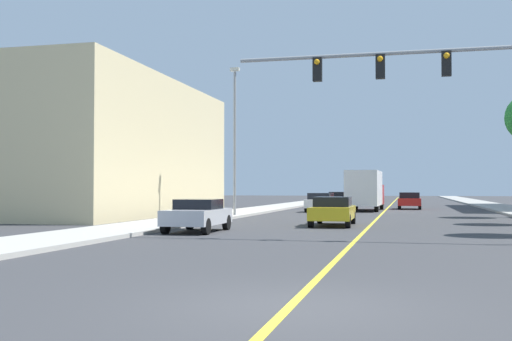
% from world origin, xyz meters
% --- Properties ---
extents(ground, '(192.00, 192.00, 0.00)m').
position_xyz_m(ground, '(0.00, 42.00, 0.00)').
color(ground, '#38383A').
extents(sidewalk_left, '(3.47, 168.00, 0.15)m').
position_xyz_m(sidewalk_left, '(-9.70, 42.00, 0.07)').
color(sidewalk_left, '#B2ADA3').
rests_on(sidewalk_left, ground).
extents(lane_marking_center, '(0.16, 144.00, 0.01)m').
position_xyz_m(lane_marking_center, '(0.00, 42.00, 0.00)').
color(lane_marking_center, yellow).
rests_on(lane_marking_center, ground).
extents(building_left_near, '(13.60, 21.58, 8.79)m').
position_xyz_m(building_left_near, '(-19.61, 28.38, 4.40)').
color(building_left_near, beige).
rests_on(building_left_near, ground).
extents(traffic_signal_mast, '(12.63, 0.36, 6.67)m').
position_xyz_m(traffic_signal_mast, '(4.03, 12.54, 5.25)').
color(traffic_signal_mast, gray).
rests_on(traffic_signal_mast, sidewalk_right).
extents(street_lamp, '(0.56, 0.28, 8.98)m').
position_xyz_m(street_lamp, '(-8.46, 26.94, 5.07)').
color(street_lamp, gray).
rests_on(street_lamp, sidewalk_left).
extents(car_black, '(1.90, 4.45, 1.43)m').
position_xyz_m(car_black, '(-4.45, 48.27, 0.73)').
color(car_black, black).
rests_on(car_black, ground).
extents(car_white, '(2.01, 4.40, 1.42)m').
position_xyz_m(car_white, '(-4.54, 36.96, 0.75)').
color(car_white, white).
rests_on(car_white, ground).
extents(car_silver, '(1.89, 3.94, 1.32)m').
position_xyz_m(car_silver, '(-6.55, 14.63, 0.70)').
color(car_silver, '#BCBCC1').
rests_on(car_silver, ground).
extents(car_red, '(1.91, 4.20, 1.42)m').
position_xyz_m(car_red, '(1.90, 44.80, 0.73)').
color(car_red, red).
rests_on(car_red, ground).
extents(car_yellow, '(1.95, 4.53, 1.36)m').
position_xyz_m(car_yellow, '(-1.70, 20.06, 0.72)').
color(car_yellow, gold).
rests_on(car_yellow, ground).
extents(delivery_truck, '(2.62, 7.88, 3.10)m').
position_xyz_m(delivery_truck, '(-1.50, 39.75, 1.65)').
color(delivery_truck, red).
rests_on(delivery_truck, ground).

